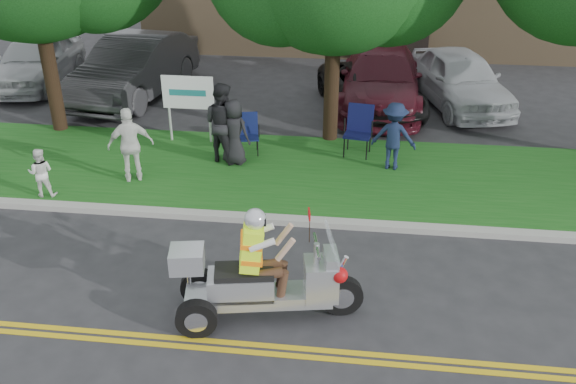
# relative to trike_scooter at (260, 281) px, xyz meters

# --- Properties ---
(ground) EXTENTS (120.00, 120.00, 0.00)m
(ground) POSITION_rel_trike_scooter_xyz_m (0.13, -0.23, -0.65)
(ground) COLOR #28282B
(ground) RESTS_ON ground
(centerline_near) EXTENTS (60.00, 0.10, 0.01)m
(centerline_near) POSITION_rel_trike_scooter_xyz_m (0.13, -0.81, -0.64)
(centerline_near) COLOR gold
(centerline_near) RESTS_ON ground
(centerline_far) EXTENTS (60.00, 0.10, 0.01)m
(centerline_far) POSITION_rel_trike_scooter_xyz_m (0.13, -0.65, -0.64)
(centerline_far) COLOR gold
(centerline_far) RESTS_ON ground
(curb) EXTENTS (60.00, 0.25, 0.12)m
(curb) POSITION_rel_trike_scooter_xyz_m (0.13, 2.82, -0.59)
(curb) COLOR #A8A89E
(curb) RESTS_ON ground
(grass_verge) EXTENTS (60.00, 4.00, 0.10)m
(grass_verge) POSITION_rel_trike_scooter_xyz_m (0.13, 4.97, -0.59)
(grass_verge) COLOR #175316
(grass_verge) RESTS_ON ground
(business_sign) EXTENTS (1.25, 0.06, 1.75)m
(business_sign) POSITION_rel_trike_scooter_xyz_m (-2.77, 6.37, 0.61)
(business_sign) COLOR silver
(business_sign) RESTS_ON ground
(trike_scooter) EXTENTS (2.83, 1.14, 1.86)m
(trike_scooter) POSITION_rel_trike_scooter_xyz_m (0.00, 0.00, 0.00)
(trike_scooter) COLOR black
(trike_scooter) RESTS_ON ground
(lawn_chair_a) EXTENTS (0.59, 0.61, 0.94)m
(lawn_chair_a) POSITION_rel_trike_scooter_xyz_m (-1.25, 5.88, -0.01)
(lawn_chair_a) COLOR black
(lawn_chair_a) RESTS_ON grass_verge
(lawn_chair_b) EXTENTS (0.70, 0.72, 1.15)m
(lawn_chair_b) POSITION_rel_trike_scooter_xyz_m (1.35, 6.15, 0.11)
(lawn_chair_b) COLOR black
(lawn_chair_b) RESTS_ON grass_verge
(spectator_adult_mid) EXTENTS (1.10, 1.01, 1.83)m
(spectator_adult_mid) POSITION_rel_trike_scooter_xyz_m (-1.72, 5.34, 0.37)
(spectator_adult_mid) COLOR black
(spectator_adult_mid) RESTS_ON grass_verge
(spectator_adult_right) EXTENTS (1.03, 0.74, 1.62)m
(spectator_adult_right) POSITION_rel_trike_scooter_xyz_m (-3.41, 4.10, 0.27)
(spectator_adult_right) COLOR white
(spectator_adult_right) RESTS_ON grass_verge
(spectator_chair_a) EXTENTS (1.07, 0.72, 1.53)m
(spectator_chair_a) POSITION_rel_trike_scooter_xyz_m (2.11, 5.38, 0.22)
(spectator_chair_a) COLOR #172240
(spectator_chair_a) RESTS_ON grass_verge
(spectator_chair_b) EXTENTS (0.85, 0.70, 1.50)m
(spectator_chair_b) POSITION_rel_trike_scooter_xyz_m (-1.43, 5.23, 0.21)
(spectator_chair_b) COLOR black
(spectator_chair_b) RESTS_ON grass_verge
(child_right) EXTENTS (0.57, 0.48, 1.03)m
(child_right) POSITION_rel_trike_scooter_xyz_m (-5.00, 3.17, -0.03)
(child_right) COLOR white
(child_right) RESTS_ON grass_verge
(parked_car_far_left) EXTENTS (2.30, 4.81, 1.59)m
(parked_car_far_left) POSITION_rel_trike_scooter_xyz_m (-8.87, 10.59, 0.15)
(parked_car_far_left) COLOR #A6A9AD
(parked_car_far_left) RESTS_ON ground
(parked_car_left) EXTENTS (2.61, 5.64, 1.79)m
(parked_car_left) POSITION_rel_trike_scooter_xyz_m (-5.37, 9.83, 0.25)
(parked_car_left) COLOR #2D2C2F
(parked_car_left) RESTS_ON ground
(parked_car_mid) EXTENTS (3.49, 4.93, 1.25)m
(parked_car_mid) POSITION_rel_trike_scooter_xyz_m (1.63, 9.40, -0.02)
(parked_car_mid) COLOR black
(parked_car_mid) RESTS_ON ground
(parked_car_right) EXTENTS (2.37, 5.55, 1.60)m
(parked_car_right) POSITION_rel_trike_scooter_xyz_m (1.90, 9.93, 0.15)
(parked_car_right) COLOR #4E121E
(parked_car_right) RESTS_ON ground
(parked_car_far_right) EXTENTS (3.02, 4.99, 1.59)m
(parked_car_far_right) POSITION_rel_trike_scooter_xyz_m (4.13, 10.17, 0.15)
(parked_car_far_right) COLOR #B5B8BD
(parked_car_far_right) RESTS_ON ground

